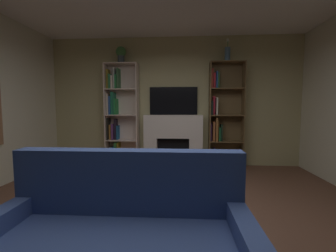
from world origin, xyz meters
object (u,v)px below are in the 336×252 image
at_px(potted_plant, 121,54).
at_px(vase_with_flowers, 227,53).
at_px(coffee_table, 140,200).
at_px(bookshelf_left, 118,116).
at_px(tv, 173,101).
at_px(bookshelf_right, 221,118).
at_px(couch, 119,250).
at_px(fireplace, 173,139).

distance_m(potted_plant, vase_with_flowers, 2.28).
bearing_deg(coffee_table, potted_plant, 109.10).
bearing_deg(potted_plant, bookshelf_left, 157.11).
xyz_separation_m(tv, bookshelf_right, (1.05, -0.08, -0.37)).
bearing_deg(couch, fireplace, 86.89).
xyz_separation_m(fireplace, coffee_table, (-0.19, -2.77, -0.25)).
relative_size(tv, potted_plant, 2.94).
bearing_deg(bookshelf_left, bookshelf_right, -0.11).
bearing_deg(potted_plant, vase_with_flowers, 0.01).
bearing_deg(coffee_table, vase_with_flowers, 64.14).
height_order(potted_plant, vase_with_flowers, vase_with_flowers).
xyz_separation_m(vase_with_flowers, couch, (-1.33, -3.49, -2.14)).
height_order(vase_with_flowers, couch, vase_with_flowers).
distance_m(fireplace, bookshelf_right, 1.15).
relative_size(tv, bookshelf_right, 0.47).
xyz_separation_m(potted_plant, couch, (0.95, -3.49, -2.16)).
xyz_separation_m(bookshelf_left, vase_with_flowers, (2.38, -0.04, 1.34)).
relative_size(fireplace, coffee_table, 1.94).
relative_size(tv, couch, 0.56).
distance_m(fireplace, coffee_table, 2.79).
bearing_deg(fireplace, bookshelf_right, 0.68).
bearing_deg(bookshelf_left, potted_plant, -22.89).
bearing_deg(tv, fireplace, -90.00).
bearing_deg(fireplace, vase_with_flowers, -1.19).
distance_m(fireplace, vase_with_flowers, 2.16).
bearing_deg(potted_plant, bookshelf_right, 0.95).
bearing_deg(tv, vase_with_flowers, -5.99).
xyz_separation_m(potted_plant, vase_with_flowers, (2.28, 0.00, -0.03)).
bearing_deg(tv, couch, -93.03).
bearing_deg(bookshelf_right, bookshelf_left, 179.89).
height_order(fireplace, potted_plant, potted_plant).
xyz_separation_m(bookshelf_left, couch, (1.05, -3.53, -0.80)).
xyz_separation_m(fireplace, bookshelf_right, (1.05, 0.01, 0.46)).
relative_size(fireplace, bookshelf_right, 0.62).
height_order(couch, coffee_table, couch).
bearing_deg(bookshelf_left, vase_with_flowers, -0.97).
distance_m(bookshelf_left, vase_with_flowers, 2.73).
bearing_deg(vase_with_flowers, bookshelf_right, 158.65).
height_order(fireplace, bookshelf_right, bookshelf_right).
bearing_deg(tv, bookshelf_right, -4.55).
distance_m(bookshelf_right, coffee_table, 3.13).
height_order(fireplace, bookshelf_left, bookshelf_left).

